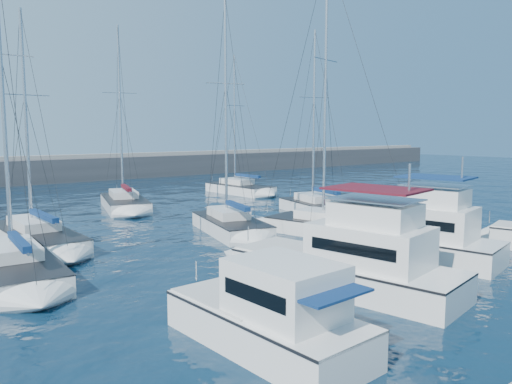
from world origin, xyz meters
TOP-DOWN VIEW (x-y plane):
  - ground at (0.00, 0.00)m, footprint 220.00×220.00m
  - breakwater at (0.00, 52.00)m, footprint 160.00×6.00m
  - motor_yacht_port_outer at (-8.31, -3.99)m, footprint 3.07×6.90m
  - motor_yacht_port_inner at (-2.01, -1.73)m, footprint 5.01×10.19m
  - motor_yacht_stbd_inner at (4.42, -0.41)m, footprint 4.90×9.41m
  - sailboat_mid_a at (-12.51, 8.52)m, footprint 3.66×8.50m
  - sailboat_mid_b at (-9.98, 14.68)m, footprint 3.18×9.21m
  - sailboat_mid_c at (0.78, 10.78)m, footprint 4.85×8.06m
  - sailboat_mid_d at (5.41, 6.05)m, footprint 5.16×9.34m
  - sailboat_mid_e at (10.59, 12.65)m, footprint 4.74×7.96m
  - sailboat_back_b at (-0.35, 24.50)m, footprint 5.43×9.07m
  - sailboat_back_c at (13.60, 27.01)m, footprint 3.40×8.32m

SIDE VIEW (x-z plane):
  - ground at x=0.00m, z-range 0.00..0.00m
  - sailboat_mid_b at x=-9.98m, z-range -6.31..7.31m
  - sailboat_back_c at x=13.60m, z-range -6.83..7.87m
  - sailboat_back_b at x=-0.35m, z-range -7.25..8.30m
  - sailboat_mid_e at x=10.59m, z-range -6.79..7.85m
  - sailboat_mid_a at x=-12.51m, z-range -7.33..8.40m
  - sailboat_mid_c at x=0.78m, z-range -7.08..8.15m
  - sailboat_mid_d at x=5.41m, z-range -8.19..9.28m
  - motor_yacht_port_outer at x=-8.31m, z-range -0.66..2.54m
  - breakwater at x=0.00m, z-range -1.17..3.28m
  - motor_yacht_stbd_inner at x=4.42m, z-range -1.21..3.48m
  - motor_yacht_port_inner at x=-2.01m, z-range -1.21..3.48m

